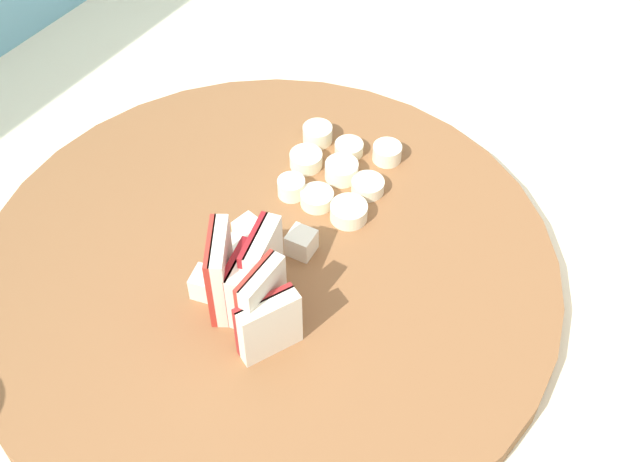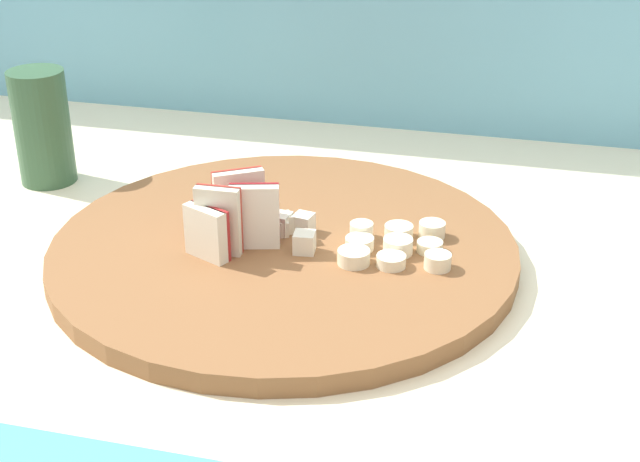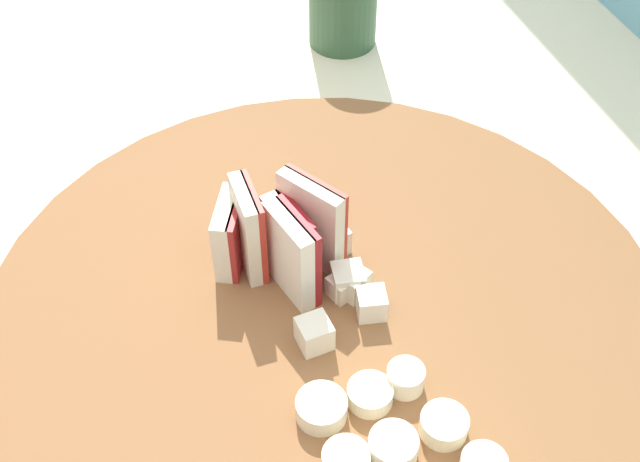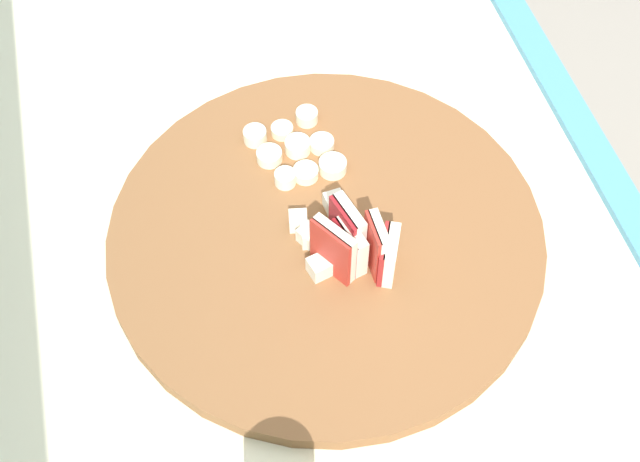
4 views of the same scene
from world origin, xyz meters
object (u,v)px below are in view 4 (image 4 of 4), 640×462
at_px(apple_wedge_fan, 357,245).
at_px(banana_slice_rows, 296,150).
at_px(apple_dice_pile, 324,240).
at_px(cutting_board, 326,236).

height_order(apple_wedge_fan, banana_slice_rows, apple_wedge_fan).
relative_size(apple_wedge_fan, apple_dice_pile, 0.90).
xyz_separation_m(cutting_board, apple_dice_pile, (-0.02, 0.01, 0.02)).
distance_m(cutting_board, apple_wedge_fan, 0.06).
xyz_separation_m(cutting_board, apple_wedge_fan, (-0.04, -0.02, 0.04)).
height_order(cutting_board, apple_wedge_fan, apple_wedge_fan).
bearing_deg(apple_dice_pile, apple_wedge_fan, -135.22).
height_order(apple_wedge_fan, apple_dice_pile, apple_wedge_fan).
bearing_deg(cutting_board, apple_wedge_fan, -155.53).
distance_m(cutting_board, apple_dice_pile, 0.03).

